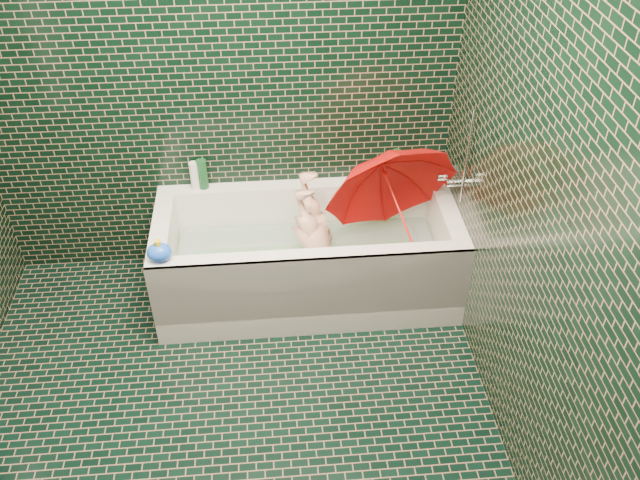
{
  "coord_description": "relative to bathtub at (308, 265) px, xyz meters",
  "views": [
    {
      "loc": [
        0.26,
        -1.96,
        2.79
      ],
      "look_at": [
        0.5,
        0.82,
        0.54
      ],
      "focal_mm": 38.0,
      "sensor_mm": 36.0,
      "label": 1
    }
  ],
  "objects": [
    {
      "name": "bath_toy",
      "position": [
        -0.77,
        -0.29,
        0.39
      ],
      "size": [
        0.14,
        0.12,
        0.12
      ],
      "rotation": [
        0.0,
        0.0,
        0.14
      ],
      "color": "blue",
      "rests_on": "bathtub"
    },
    {
      "name": "bottle_left_short",
      "position": [
        -0.62,
        0.35,
        0.42
      ],
      "size": [
        0.07,
        0.07,
        0.17
      ],
      "primitive_type": "cylinder",
      "rotation": [
        0.0,
        0.0,
        -0.43
      ],
      "color": "white",
      "rests_on": "bathtub"
    },
    {
      "name": "soap_bottle_c",
      "position": [
        0.73,
        0.33,
        0.34
      ],
      "size": [
        0.14,
        0.14,
        0.18
      ],
      "primitive_type": "imported",
      "rotation": [
        0.0,
        0.0,
        0.0
      ],
      "color": "#13451F",
      "rests_on": "bathtub"
    },
    {
      "name": "wall_right",
      "position": [
        0.85,
        -1.01,
        1.04
      ],
      "size": [
        0.0,
        2.8,
        2.8
      ],
      "primitive_type": "plane",
      "rotation": [
        1.57,
        0.0,
        -1.57
      ],
      "color": "black",
      "rests_on": "floor"
    },
    {
      "name": "rubber_duck",
      "position": [
        0.59,
        0.34,
        0.39
      ],
      "size": [
        0.12,
        0.08,
        0.1
      ],
      "rotation": [
        0.0,
        0.0,
        -0.0
      ],
      "color": "yellow",
      "rests_on": "bathtub"
    },
    {
      "name": "bottle_right_pump",
      "position": [
        0.69,
        0.33,
        0.43
      ],
      "size": [
        0.06,
        0.06,
        0.19
      ],
      "primitive_type": "cylinder",
      "rotation": [
        0.0,
        0.0,
        -0.14
      ],
      "color": "silver",
      "rests_on": "bathtub"
    },
    {
      "name": "water",
      "position": [
        0.0,
        0.02,
        0.09
      ],
      "size": [
        1.48,
        0.53,
        0.0
      ],
      "primitive_type": "cube",
      "color": "silver",
      "rests_on": "bathtub"
    },
    {
      "name": "bath_mat",
      "position": [
        0.0,
        0.02,
        -0.06
      ],
      "size": [
        1.35,
        0.47,
        0.01
      ],
      "primitive_type": "cube",
      "color": "green",
      "rests_on": "bathtub"
    },
    {
      "name": "soap_bottle_a",
      "position": [
        0.77,
        0.34,
        0.34
      ],
      "size": [
        0.12,
        0.12,
        0.26
      ],
      "primitive_type": "imported",
      "rotation": [
        0.0,
        0.0,
        -0.2
      ],
      "color": "white",
      "rests_on": "bathtub"
    },
    {
      "name": "bottle_right_tall",
      "position": [
        0.54,
        0.31,
        0.45
      ],
      "size": [
        0.07,
        0.07,
        0.22
      ],
      "primitive_type": "cylinder",
      "rotation": [
        0.0,
        0.0,
        0.21
      ],
      "color": "#13451F",
      "rests_on": "bathtub"
    },
    {
      "name": "soap_bottle_b",
      "position": [
        0.77,
        0.35,
        0.34
      ],
      "size": [
        0.08,
        0.09,
        0.18
      ],
      "primitive_type": "imported",
      "rotation": [
        0.0,
        0.0,
        0.03
      ],
      "color": "#421D6E",
      "rests_on": "bathtub"
    },
    {
      "name": "wall_back",
      "position": [
        -0.45,
        0.39,
        1.04
      ],
      "size": [
        2.8,
        0.0,
        2.8
      ],
      "primitive_type": "plane",
      "rotation": [
        1.57,
        0.0,
        0.0
      ],
      "color": "black",
      "rests_on": "floor"
    },
    {
      "name": "floor",
      "position": [
        -0.45,
        -1.01,
        -0.21
      ],
      "size": [
        2.8,
        2.8,
        0.0
      ],
      "primitive_type": "plane",
      "color": "black",
      "rests_on": "ground"
    },
    {
      "name": "bathtub",
      "position": [
        0.0,
        0.0,
        0.0
      ],
      "size": [
        1.7,
        0.75,
        0.55
      ],
      "color": "white",
      "rests_on": "floor"
    },
    {
      "name": "umbrella",
      "position": [
        0.49,
        -0.05,
        0.41
      ],
      "size": [
        1.05,
        0.95,
        1.14
      ],
      "primitive_type": "imported",
      "rotation": [
        0.53,
        -0.48,
        -0.02
      ],
      "color": "red",
      "rests_on": "bathtub"
    },
    {
      "name": "faucet",
      "position": [
        0.81,
        0.01,
        0.56
      ],
      "size": [
        0.18,
        0.19,
        0.55
      ],
      "color": "silver",
      "rests_on": "wall_right"
    },
    {
      "name": "bottle_left_tall",
      "position": [
        -0.58,
        0.36,
        0.43
      ],
      "size": [
        0.08,
        0.08,
        0.18
      ],
      "primitive_type": "cylinder",
      "rotation": [
        0.0,
        0.0,
        0.42
      ],
      "color": "#13451F",
      "rests_on": "bathtub"
    },
    {
      "name": "child",
      "position": [
        0.07,
        -0.01,
        0.1
      ],
      "size": [
        1.03,
        0.59,
        0.39
      ],
      "primitive_type": "imported",
      "rotation": [
        -1.39,
        0.0,
        -1.84
      ],
      "color": "#E1A68C",
      "rests_on": "bathtub"
    }
  ]
}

